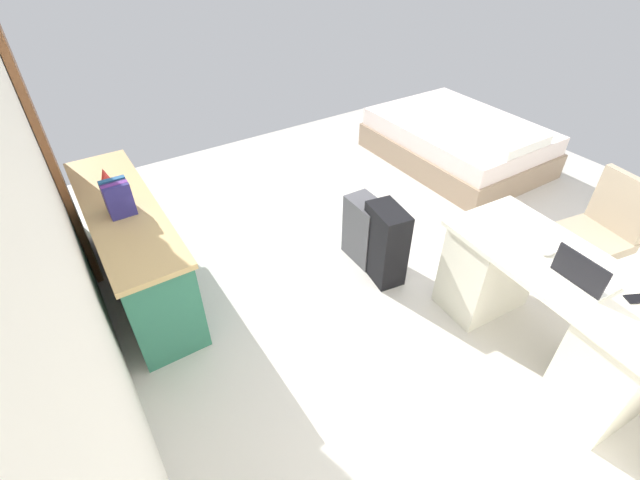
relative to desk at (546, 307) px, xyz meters
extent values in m
plane|color=beige|center=(1.15, -0.01, -0.39)|extent=(5.96, 5.96, 0.00)
cube|color=white|center=(1.15, 2.46, 0.91)|extent=(4.33, 0.10, 2.60)
cube|color=brown|center=(2.77, 2.38, 0.63)|extent=(0.88, 0.05, 2.04)
cube|color=silver|center=(0.00, 0.00, 0.34)|extent=(1.48, 0.76, 0.04)
cube|color=beige|center=(-0.49, 0.04, -0.03)|extent=(0.44, 0.62, 0.71)
cube|color=beige|center=(0.49, -0.04, -0.03)|extent=(0.44, 0.62, 0.71)
cylinder|color=black|center=(0.23, -0.82, -0.37)|extent=(0.52, 0.52, 0.04)
cylinder|color=black|center=(0.23, -0.82, -0.18)|extent=(0.06, 0.06, 0.42)
cube|color=tan|center=(0.23, -0.82, 0.07)|extent=(0.53, 0.53, 0.08)
cube|color=tan|center=(0.19, -1.02, 0.33)|extent=(0.44, 0.13, 0.44)
cube|color=#2D7056|center=(2.11, 2.08, -0.03)|extent=(1.76, 0.44, 0.72)
cube|color=tan|center=(2.11, 2.08, 0.35)|extent=(1.80, 0.48, 0.04)
cube|color=#275F49|center=(1.71, 1.86, -0.19)|extent=(0.67, 0.01, 0.25)
cube|color=#275F49|center=(2.50, 1.86, -0.19)|extent=(0.67, 0.01, 0.25)
cube|color=gray|center=(2.25, -1.61, -0.25)|extent=(1.91, 1.41, 0.28)
cube|color=silver|center=(2.25, -1.61, -0.01)|extent=(1.85, 1.35, 0.20)
cube|color=white|center=(1.58, -1.61, 0.14)|extent=(0.48, 0.68, 0.10)
cube|color=black|center=(1.14, 0.39, -0.07)|extent=(0.39, 0.28, 0.65)
cube|color=#4C4C51|center=(1.41, 0.38, -0.11)|extent=(0.37, 0.23, 0.57)
cube|color=silver|center=(-0.13, 0.01, 0.37)|extent=(0.33, 0.24, 0.02)
cube|color=black|center=(-0.12, 0.11, 0.47)|extent=(0.31, 0.03, 0.19)
ellipsoid|color=white|center=(0.13, -0.01, 0.37)|extent=(0.07, 0.10, 0.03)
cube|color=black|center=(-0.39, -0.08, 0.36)|extent=(0.12, 0.15, 0.01)
cube|color=navy|center=(1.95, 2.08, 0.49)|extent=(0.03, 0.17, 0.24)
cube|color=#652E8C|center=(1.99, 2.08, 0.49)|extent=(0.04, 0.17, 0.24)
cube|color=#36255E|center=(2.03, 2.08, 0.48)|extent=(0.03, 0.17, 0.23)
cube|color=#245A8F|center=(2.07, 2.08, 0.49)|extent=(0.04, 0.17, 0.24)
cube|color=brown|center=(2.11, 2.08, 0.48)|extent=(0.03, 0.17, 0.22)
cone|color=red|center=(2.52, 2.08, 0.42)|extent=(0.08, 0.08, 0.11)
camera|label=1|loc=(-0.86, 2.31, 2.11)|focal=24.75mm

